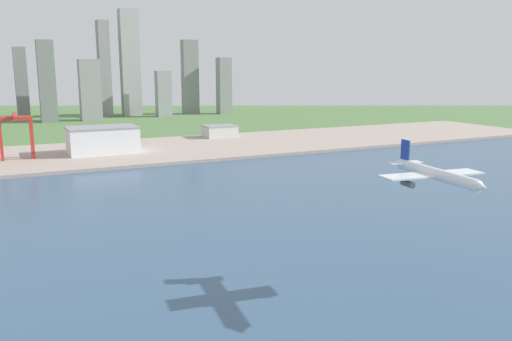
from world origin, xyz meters
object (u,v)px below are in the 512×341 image
(port_crane_red, at_px, (15,126))
(warehouse_main, at_px, (103,140))
(warehouse_annex, at_px, (220,131))
(airplane_landing, at_px, (436,174))

(port_crane_red, distance_m, warehouse_main, 65.18)
(warehouse_annex, bearing_deg, airplane_landing, -102.02)
(port_crane_red, xyz_separation_m, warehouse_main, (63.27, 5.11, -14.81))
(warehouse_main, relative_size, warehouse_annex, 1.72)
(warehouse_main, distance_m, warehouse_annex, 133.73)
(port_crane_red, bearing_deg, airplane_landing, -70.75)
(warehouse_main, bearing_deg, port_crane_red, -175.38)
(airplane_landing, relative_size, port_crane_red, 0.85)
(warehouse_main, xyz_separation_m, warehouse_annex, (123.20, 51.79, -4.88))
(airplane_landing, distance_m, warehouse_main, 319.52)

